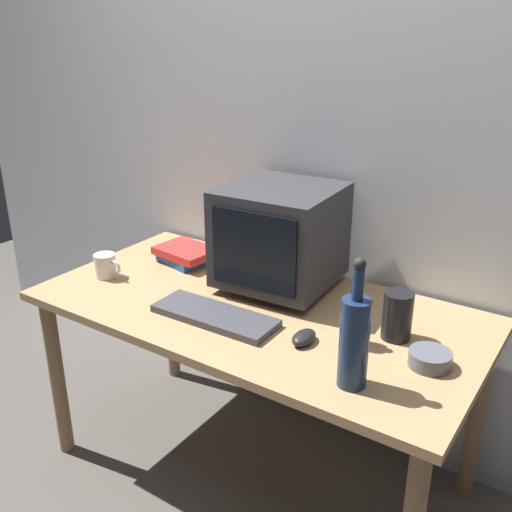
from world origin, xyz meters
TOP-DOWN VIEW (x-y plane):
  - ground_plane at (0.00, 0.00)m, footprint 6.00×6.00m
  - back_wall at (0.00, 0.45)m, footprint 4.00×0.08m
  - desk at (0.00, 0.00)m, footprint 1.51×0.77m
  - crt_monitor at (-0.02, 0.18)m, footprint 0.40×0.41m
  - keyboard at (-0.06, -0.16)m, footprint 0.42×0.16m
  - computer_mouse at (0.26, -0.13)m, footprint 0.06×0.10m
  - bottle_tall at (0.47, -0.24)m, footprint 0.08×0.08m
  - bottle_short at (0.38, -0.05)m, footprint 0.06×0.06m
  - book_stack at (-0.45, 0.16)m, footprint 0.24×0.19m
  - mug at (-0.60, -0.12)m, footprint 0.12×0.08m
  - cd_spindle at (0.61, -0.04)m, footprint 0.12×0.12m
  - metal_canister at (0.47, 0.06)m, footprint 0.09×0.09m

SIDE VIEW (x-z plane):
  - ground_plane at x=0.00m, z-range 0.00..0.00m
  - desk at x=0.00m, z-range 0.27..0.97m
  - keyboard at x=-0.06m, z-range 0.70..0.73m
  - computer_mouse at x=0.26m, z-range 0.70..0.74m
  - cd_spindle at x=0.61m, z-range 0.70..0.75m
  - book_stack at x=-0.45m, z-range 0.71..0.77m
  - mug at x=-0.60m, z-range 0.70..0.79m
  - bottle_short at x=0.38m, z-range 0.68..0.87m
  - metal_canister at x=0.47m, z-range 0.70..0.85m
  - bottle_tall at x=0.47m, z-range 0.66..1.02m
  - crt_monitor at x=-0.02m, z-range 0.71..1.08m
  - back_wall at x=0.00m, z-range 0.00..2.50m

